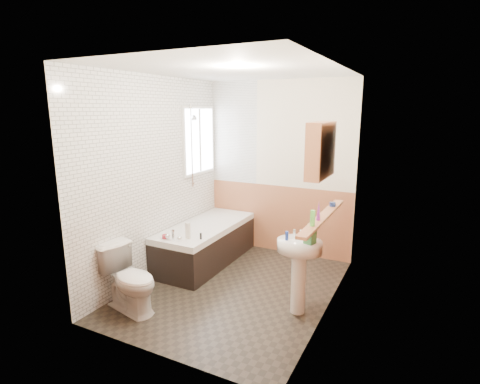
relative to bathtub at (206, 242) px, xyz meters
name	(u,v)px	position (x,y,z in m)	size (l,w,h in m)	color
floor	(234,288)	(0.73, -0.55, -0.28)	(2.80, 2.80, 0.00)	black
ceiling	(234,70)	(0.73, -0.55, 2.22)	(2.80, 2.80, 0.00)	white
wall_back	(279,169)	(0.73, 0.86, 0.97)	(2.20, 0.02, 2.50)	#F5E7CB
wall_front	(152,218)	(0.73, -1.96, 0.97)	(2.20, 0.02, 2.50)	#F5E7CB
wall_left	(156,178)	(-0.38, -0.55, 0.97)	(0.02, 2.80, 2.50)	#F5E7CB
wall_right	(333,196)	(1.84, -0.55, 0.97)	(0.02, 2.80, 2.50)	#F5E7CB
wainscot_right	(327,266)	(1.82, -0.55, 0.22)	(0.01, 2.80, 1.00)	#BD754D
wainscot_front	(158,302)	(0.73, -1.93, 0.22)	(2.20, 0.01, 1.00)	#BD754D
wainscot_back	(277,219)	(0.73, 0.84, 0.22)	(2.20, 0.01, 1.00)	#BD754D
tile_cladding_left	(157,178)	(-0.36, -0.55, 0.97)	(0.01, 2.80, 2.50)	white
tile_return_back	(234,133)	(0.01, 0.84, 1.47)	(0.75, 0.01, 1.50)	white
window	(199,141)	(-0.33, 0.40, 1.37)	(0.03, 0.79, 0.99)	white
bathtub	(206,242)	(0.00, 0.00, 0.00)	(0.70, 1.67, 0.68)	black
shower_riser	(192,139)	(-0.31, 0.18, 1.41)	(0.10, 0.08, 1.16)	silver
toilet	(130,279)	(-0.03, -1.46, 0.06)	(0.39, 0.70, 0.69)	white
sink	(299,261)	(1.57, -0.71, 0.29)	(0.46, 0.38, 0.90)	white
pine_shelf	(323,217)	(1.77, -0.61, 0.76)	(0.10, 1.45, 0.03)	#BD754D
medicine_cabinet	(321,150)	(1.74, -0.72, 1.44)	(0.15, 0.58, 0.52)	#BD754D
foam_can	(313,218)	(1.77, -1.00, 0.85)	(0.04, 0.04, 0.15)	#59C647
green_bottle	(319,210)	(1.77, -0.80, 0.87)	(0.04, 0.04, 0.19)	purple
black_jar	(333,204)	(1.77, -0.22, 0.80)	(0.07, 0.07, 0.04)	navy
soap_bottle	(310,239)	(1.69, -0.76, 0.56)	(0.10, 0.21, 0.10)	#388447
clear_bottle	(287,236)	(1.45, -0.77, 0.56)	(0.03, 0.03, 0.09)	#19339E
blue_gel	(188,231)	(0.11, -0.59, 0.36)	(0.05, 0.03, 0.20)	silver
cream_jar	(165,237)	(-0.14, -0.71, 0.28)	(0.07, 0.07, 0.05)	maroon
orange_bottle	(201,236)	(0.27, -0.54, 0.30)	(0.03, 0.03, 0.08)	black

